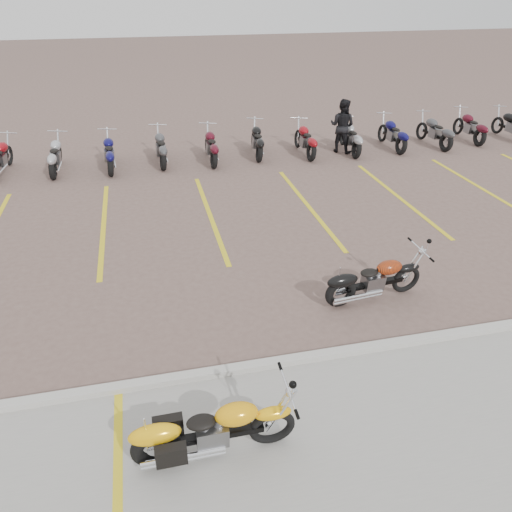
{
  "coord_description": "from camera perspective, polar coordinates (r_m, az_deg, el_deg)",
  "views": [
    {
      "loc": [
        -1.56,
        -7.88,
        5.45
      ],
      "look_at": [
        0.37,
        0.29,
        0.75
      ],
      "focal_mm": 35.0,
      "sensor_mm": 36.0,
      "label": 1
    }
  ],
  "objects": [
    {
      "name": "ground",
      "position": [
        9.71,
        -1.72,
        -4.91
      ],
      "size": [
        100.0,
        100.0,
        0.0
      ],
      "primitive_type": "plane",
      "color": "#705850",
      "rests_on": "ground"
    },
    {
      "name": "concrete_apron",
      "position": [
        6.6,
        7.22,
        -26.74
      ],
      "size": [
        60.0,
        5.0,
        0.01
      ],
      "primitive_type": "cube",
      "color": "#9E9B93",
      "rests_on": "ground"
    },
    {
      "name": "flame_cruiser",
      "position": [
        9.72,
        13.03,
        -2.81
      ],
      "size": [
        2.03,
        0.38,
        0.83
      ],
      "rotation": [
        0.1,
        0.0,
        0.1
      ],
      "color": "black",
      "rests_on": "ground"
    },
    {
      "name": "yellow_cruiser",
      "position": [
        6.72,
        -5.23,
        -19.22
      ],
      "size": [
        2.12,
        0.31,
        0.87
      ],
      "rotation": [
        0.12,
        0.0,
        -0.0
      ],
      "color": "black",
      "rests_on": "ground"
    },
    {
      "name": "parking_stripes",
      "position": [
        13.16,
        -5.28,
        4.68
      ],
      "size": [
        38.0,
        5.5,
        0.01
      ],
      "primitive_type": null,
      "color": "gold",
      "rests_on": "ground"
    },
    {
      "name": "curb",
      "position": [
        8.13,
        1.21,
        -12.29
      ],
      "size": [
        60.0,
        0.18,
        0.12
      ],
      "primitive_type": "cube",
      "color": "#ADAAA3",
      "rests_on": "ground"
    },
    {
      "name": "person_b",
      "position": [
        18.22,
        9.82,
        14.45
      ],
      "size": [
        1.13,
        1.12,
        1.84
      ],
      "primitive_type": "imported",
      "rotation": [
        0.0,
        0.0,
        2.39
      ],
      "color": "black",
      "rests_on": "ground"
    },
    {
      "name": "bg_bike_row",
      "position": [
        17.63,
        2.84,
        13.08
      ],
      "size": [
        22.16,
        2.02,
        1.1
      ],
      "color": "black",
      "rests_on": "ground"
    }
  ]
}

